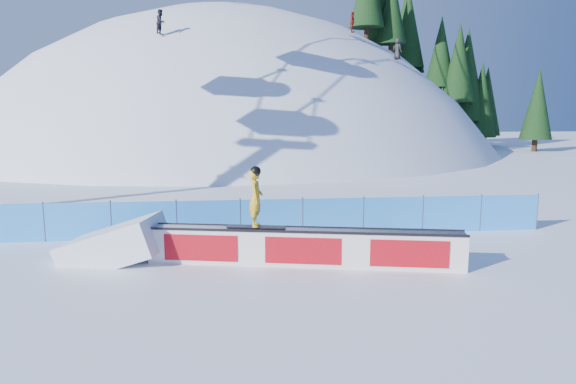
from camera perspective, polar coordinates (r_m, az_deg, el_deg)
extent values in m
plane|color=white|center=(12.27, -9.81, -10.14)|extent=(160.00, 160.00, 0.00)
sphere|color=white|center=(57.92, -6.45, -13.31)|extent=(64.00, 64.00, 64.00)
cylinder|color=black|center=(54.85, 7.69, 17.04)|extent=(0.50, 0.50, 1.40)
cylinder|color=black|center=(50.45, 11.53, 15.72)|extent=(0.50, 0.50, 1.40)
cylinder|color=black|center=(52.29, 13.20, 14.35)|extent=(0.50, 0.50, 1.40)
cylinder|color=black|center=(51.94, 13.42, 14.25)|extent=(0.50, 0.50, 1.40)
cone|color=black|center=(52.62, 13.62, 19.51)|extent=(3.74, 3.74, 8.50)
cylinder|color=black|center=(58.06, 15.06, 11.20)|extent=(0.50, 0.50, 1.40)
cone|color=black|center=(58.56, 15.30, 16.67)|extent=(4.39, 4.39, 9.98)
cylinder|color=black|center=(51.90, 17.76, 10.46)|extent=(0.50, 0.50, 1.40)
cone|color=black|center=(52.28, 18.03, 15.84)|extent=(3.80, 3.80, 8.63)
cylinder|color=black|center=(59.71, 15.99, 9.61)|extent=(0.50, 0.50, 1.40)
cone|color=black|center=(59.88, 16.14, 13.16)|extent=(2.74, 2.74, 6.23)
cylinder|color=black|center=(60.75, 19.90, 5.33)|extent=(0.50, 0.50, 1.40)
cone|color=black|center=(60.68, 20.18, 10.43)|extent=(4.23, 4.23, 9.61)
cylinder|color=black|center=(61.70, 18.46, 5.67)|extent=(0.50, 0.50, 1.40)
cone|color=black|center=(61.62, 18.64, 9.23)|extent=(2.85, 2.85, 6.48)
cylinder|color=black|center=(61.17, 23.19, 5.16)|extent=(0.50, 0.50, 1.40)
cone|color=black|center=(61.11, 23.51, 10.30)|extent=(4.30, 4.30, 9.77)
cylinder|color=black|center=(61.28, 22.69, 5.20)|extent=(0.50, 0.50, 1.40)
cone|color=black|center=(61.18, 22.92, 8.86)|extent=(2.92, 2.92, 6.64)
cube|color=#2E92F8|center=(16.44, -8.81, -3.00)|extent=(22.00, 0.03, 1.20)
cylinder|color=#3B496B|center=(17.43, -25.48, -2.93)|extent=(0.05, 0.05, 1.30)
cylinder|color=#3B496B|center=(16.86, -19.06, -2.92)|extent=(0.05, 0.05, 1.30)
cylinder|color=#3B496B|center=(16.52, -12.29, -2.87)|extent=(0.05, 0.05, 1.30)
cylinder|color=#3B496B|center=(16.41, -5.33, -2.78)|extent=(0.05, 0.05, 1.30)
cylinder|color=#3B496B|center=(16.55, 1.62, -2.64)|extent=(0.05, 0.05, 1.30)
cylinder|color=#3B496B|center=(16.92, 8.36, -2.48)|extent=(0.05, 0.05, 1.30)
cylinder|color=#3B496B|center=(17.51, 14.72, -2.29)|extent=(0.05, 0.05, 1.30)
cylinder|color=#3B496B|center=(18.31, 20.60, -2.09)|extent=(0.05, 0.05, 1.30)
cylinder|color=#3B496B|center=(19.28, 25.94, -1.89)|extent=(0.05, 0.05, 1.30)
cube|color=white|center=(13.43, 1.75, -6.24)|extent=(8.16, 2.18, 0.93)
cube|color=#999CA7|center=(13.31, 1.76, -4.24)|extent=(8.08, 2.19, 0.04)
cube|color=black|center=(13.05, 1.67, -4.47)|extent=(8.06, 1.71, 0.06)
cube|color=black|center=(13.58, 1.85, -3.93)|extent=(8.06, 1.71, 0.06)
cube|color=red|center=(13.18, 1.66, -6.55)|extent=(7.65, 1.62, 0.69)
cube|color=red|center=(13.69, 1.83, -5.95)|extent=(7.65, 1.62, 0.69)
cube|color=black|center=(13.45, -3.57, -3.87)|extent=(1.57, 0.59, 0.03)
imported|color=gold|center=(13.30, -3.60, -0.68)|extent=(0.43, 0.59, 1.49)
sphere|color=black|center=(13.20, -3.63, 2.30)|extent=(0.28, 0.28, 0.28)
imported|color=black|center=(37.91, -13.94, 17.88)|extent=(0.89, 0.98, 1.65)
imported|color=maroon|center=(44.93, 7.15, 18.22)|extent=(0.66, 1.04, 1.65)
imported|color=black|center=(43.49, 12.08, 15.29)|extent=(0.76, 0.94, 1.65)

